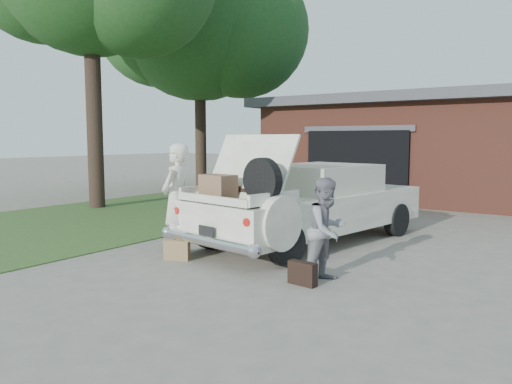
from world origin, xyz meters
The scene contains 9 objects.
ground centered at (0.00, 0.00, 0.00)m, with size 90.00×90.00×0.00m, color gray.
grass_strip centered at (-5.50, 3.00, 0.01)m, with size 6.00×16.00×0.02m, color #2D4C1E.
house centered at (0.98, 11.47, 1.67)m, with size 12.80×7.80×3.30m.
tree_back centered at (-8.59, 9.15, 6.59)m, with size 7.90×6.87×10.31m.
sedan centered at (0.08, 2.23, 0.76)m, with size 2.77×5.39×2.03m.
woman_left centered at (-1.26, 0.07, 0.94)m, with size 0.69×0.45×1.88m, color silver.
woman_right centered at (1.54, 0.09, 0.72)m, with size 0.70×0.54×1.44m, color gray.
suitcase_left centered at (-0.99, -0.22, 0.16)m, with size 0.42×0.13×0.32m, color #94774B.
suitcase_right centered at (1.37, -0.26, 0.16)m, with size 0.41×0.13×0.32m, color black.
Camera 1 is at (4.61, -5.97, 1.96)m, focal length 35.00 mm.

